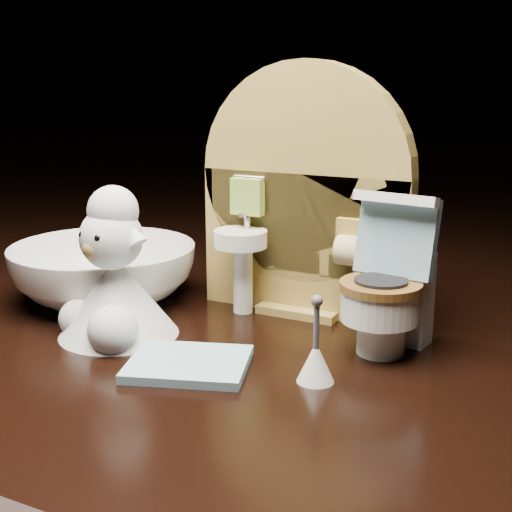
{
  "coord_description": "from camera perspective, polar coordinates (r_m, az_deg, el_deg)",
  "views": [
    {
      "loc": [
        0.16,
        -0.32,
        0.14
      ],
      "look_at": [
        -0.01,
        0.01,
        0.05
      ],
      "focal_mm": 50.0,
      "sensor_mm": 36.0,
      "label": 1
    }
  ],
  "objects": [
    {
      "name": "bath_mat",
      "position": [
        0.36,
        -5.42,
        -8.59
      ],
      "size": [
        0.07,
        0.06,
        0.0
      ],
      "primitive_type": "cube",
      "rotation": [
        0.0,
        0.0,
        0.33
      ],
      "color": "#81AEC1",
      "rests_on": "ground"
    },
    {
      "name": "plush_lamb",
      "position": [
        0.4,
        -11.27,
        -2.23
      ],
      "size": [
        0.07,
        0.07,
        0.09
      ],
      "rotation": [
        0.0,
        0.0,
        -0.18
      ],
      "color": "silver",
      "rests_on": "ground"
    },
    {
      "name": "toy_toilet",
      "position": [
        0.38,
        10.61,
        -2.96
      ],
      "size": [
        0.05,
        0.06,
        0.08
      ],
      "rotation": [
        0.0,
        0.0,
        -0.13
      ],
      "color": "white",
      "rests_on": "ground"
    },
    {
      "name": "toilet_brush",
      "position": [
        0.34,
        4.8,
        -8.22
      ],
      "size": [
        0.02,
        0.02,
        0.04
      ],
      "color": "white",
      "rests_on": "ground"
    },
    {
      "name": "backdrop_panel",
      "position": [
        0.43,
        3.84,
        4.01
      ],
      "size": [
        0.13,
        0.05,
        0.15
      ],
      "color": "#A5893E",
      "rests_on": "ground"
    },
    {
      "name": "ceramic_bowl",
      "position": [
        0.47,
        -12.09,
        -1.38
      ],
      "size": [
        0.14,
        0.14,
        0.04
      ],
      "primitive_type": "imported",
      "rotation": [
        0.0,
        0.0,
        0.21
      ],
      "color": "white",
      "rests_on": "ground"
    }
  ]
}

